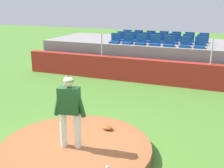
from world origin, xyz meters
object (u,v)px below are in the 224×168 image
Objects in this scene: stadium_chair_0 at (115,40)px; stadium_chair_1 at (128,41)px; stadium_chair_14 at (127,36)px; stadium_chair_17 at (164,38)px; stadium_chair_15 at (138,36)px; stadium_chair_13 at (202,42)px; stadium_chair_2 at (141,41)px; stadium_chair_3 at (155,42)px; baseball at (107,167)px; stadium_chair_10 at (160,40)px; pitcher at (69,106)px; stadium_chair_12 at (187,41)px; stadium_chair_8 at (134,39)px; stadium_chair_19 at (189,39)px; stadium_chair_11 at (173,41)px; stadium_chair_4 at (169,43)px; fielding_glove at (107,128)px; stadium_chair_16 at (150,37)px; stadium_chair_9 at (146,39)px; stadium_chair_7 at (121,38)px; stadium_chair_5 at (185,44)px; stadium_chair_6 at (200,45)px; stadium_chair_18 at (176,38)px; stadium_chair_20 at (204,40)px.

stadium_chair_0 and stadium_chair_1 have the same top height.
stadium_chair_14 is 1.00× the size of stadium_chair_17.
stadium_chair_13 is at bearing 165.49° from stadium_chair_15.
stadium_chair_3 is (0.69, 0.05, 0.00)m from stadium_chair_2.
stadium_chair_10 reaches higher than baseball.
stadium_chair_12 is at bearing 69.56° from pitcher.
stadium_chair_19 is at bearing -161.57° from stadium_chair_8.
stadium_chair_17 is at bearing 179.17° from stadium_chair_15.
stadium_chair_1 is at bearing 22.83° from stadium_chair_11.
pitcher is 8.17m from stadium_chair_4.
stadium_chair_13 is at bearing -98.70° from fielding_glove.
stadium_chair_4 is at bearing 127.47° from stadium_chair_16.
stadium_chair_9 is 1.00× the size of stadium_chair_11.
stadium_chair_9 is 1.00× the size of stadium_chair_12.
stadium_chair_11 is at bearing 162.11° from stadium_chair_14.
baseball is at bearing 103.57° from stadium_chair_15.
stadium_chair_7 and stadium_chair_12 have the same top height.
stadium_chair_0 is 1.00× the size of stadium_chair_12.
stadium_chair_0 is at bearing 0.58° from stadium_chair_3.
stadium_chair_11 is at bearing -157.17° from stadium_chair_1.
stadium_chair_2 and stadium_chair_16 have the same top height.
stadium_chair_5 is at bearing 161.98° from stadium_chair_8.
stadium_chair_16 is at bearing 82.47° from pitcher.
stadium_chair_12 is 1.00× the size of stadium_chair_17.
stadium_chair_14 is at bearing -27.29° from stadium_chair_5.
fielding_glove is at bearing 92.48° from stadium_chair_17.
fielding_glove is 0.60× the size of stadium_chair_9.
stadium_chair_1 is 1.00× the size of stadium_chair_6.
stadium_chair_18 is (-1.40, 0.91, 0.00)m from stadium_chair_13.
stadium_chair_17 is at bearing 78.33° from pitcher.
stadium_chair_10 is at bearing 96.65° from baseball.
stadium_chair_2 is 2.27m from stadium_chair_14.
stadium_chair_0 and stadium_chair_13 have the same top height.
stadium_chair_3 is at bearing 139.41° from stadium_chair_14.
stadium_chair_5 is 1.00× the size of stadium_chair_17.
fielding_glove is 0.60× the size of stadium_chair_1.
stadium_chair_0 is 2.29m from stadium_chair_10.
stadium_chair_12 is at bearing 2.26° from stadium_chair_13.
stadium_chair_14 is (-1.36, 1.81, 0.00)m from stadium_chair_2.
stadium_chair_6 is 2.30m from stadium_chair_18.
stadium_chair_5 is 0.91m from stadium_chair_12.
stadium_chair_3 is at bearing 39.46° from stadium_chair_20.
stadium_chair_12 is at bearing -93.98° from fielding_glove.
stadium_chair_5 is 1.00× the size of stadium_chair_14.
fielding_glove is 0.60× the size of stadium_chair_20.
stadium_chair_11 is 1.14m from stadium_chair_17.
fielding_glove is at bearing 112.76° from baseball.
stadium_chair_12 is (2.12, 0.92, 0.00)m from stadium_chair_2.
stadium_chair_13 is 1.00× the size of stadium_chair_15.
stadium_chair_13 is (1.68, 7.90, 1.41)m from fielding_glove.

